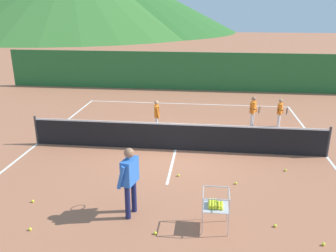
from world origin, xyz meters
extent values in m
plane|color=#A86647|center=(0.00, 0.00, 0.00)|extent=(120.00, 120.00, 0.00)
cube|color=white|center=(0.00, 6.10, 0.00)|extent=(10.10, 0.08, 0.01)
cube|color=white|center=(-5.05, 0.00, 0.00)|extent=(0.08, 12.40, 0.01)
cube|color=white|center=(5.05, 0.00, 0.00)|extent=(0.08, 12.40, 0.01)
cube|color=white|center=(0.00, 0.00, 0.00)|extent=(0.08, 5.06, 0.01)
cylinder|color=#333338|center=(-5.04, 0.00, 0.53)|extent=(0.08, 0.08, 1.05)
cylinder|color=#333338|center=(5.04, 0.00, 0.53)|extent=(0.08, 0.08, 1.05)
cube|color=black|center=(0.00, 0.00, 0.46)|extent=(10.00, 0.02, 0.92)
cube|color=white|center=(0.00, 0.00, 0.95)|extent=(10.00, 0.03, 0.06)
cylinder|color=#191E4C|center=(-0.71, -4.25, 0.43)|extent=(0.13, 0.13, 0.85)
cylinder|color=#191E4C|center=(-0.63, -3.93, 0.43)|extent=(0.13, 0.13, 0.85)
cube|color=blue|center=(-0.67, -4.09, 1.15)|extent=(0.35, 0.55, 0.60)
sphere|color=#996B4C|center=(-0.67, -4.09, 1.60)|extent=(0.24, 0.24, 0.24)
cylinder|color=blue|center=(-0.81, -4.35, 1.11)|extent=(0.25, 0.14, 0.58)
cylinder|color=blue|center=(-0.64, -3.79, 1.11)|extent=(0.19, 0.13, 0.59)
torus|color=#262628|center=(-0.89, -3.73, 1.05)|extent=(0.09, 0.29, 0.29)
cylinder|color=black|center=(-0.65, -3.79, 1.05)|extent=(0.22, 0.08, 0.03)
cylinder|color=silver|center=(-0.95, 1.91, 0.32)|extent=(0.09, 0.09, 0.63)
cylinder|color=silver|center=(-0.90, 1.67, 0.32)|extent=(0.09, 0.09, 0.63)
cube|color=orange|center=(-0.93, 1.79, 0.85)|extent=(0.24, 0.40, 0.44)
sphere|color=tan|center=(-0.93, 1.79, 1.19)|extent=(0.17, 0.17, 0.17)
cylinder|color=orange|center=(-0.91, 2.02, 0.83)|extent=(0.18, 0.10, 0.43)
cylinder|color=orange|center=(-0.85, 1.59, 0.82)|extent=(0.14, 0.09, 0.44)
cylinder|color=silver|center=(2.93, 2.88, 0.32)|extent=(0.10, 0.10, 0.64)
cylinder|color=silver|center=(2.85, 2.65, 0.32)|extent=(0.10, 0.10, 0.64)
cube|color=orange|center=(2.89, 2.77, 0.87)|extent=(0.30, 0.42, 0.45)
sphere|color=#996B4C|center=(2.89, 2.77, 1.21)|extent=(0.18, 0.18, 0.18)
cylinder|color=orange|center=(3.02, 2.96, 0.84)|extent=(0.19, 0.12, 0.44)
cylinder|color=orange|center=(2.85, 2.55, 0.84)|extent=(0.15, 0.11, 0.44)
torus|color=#262628|center=(3.10, 2.46, 0.84)|extent=(0.12, 0.28, 0.29)
cylinder|color=black|center=(2.87, 2.54, 0.84)|extent=(0.22, 0.10, 0.03)
cylinder|color=silver|center=(4.03, 3.02, 0.30)|extent=(0.09, 0.09, 0.59)
cylinder|color=silver|center=(3.95, 2.80, 0.30)|extent=(0.09, 0.09, 0.59)
cube|color=orange|center=(3.99, 2.91, 0.80)|extent=(0.27, 0.39, 0.42)
sphere|color=tan|center=(3.99, 2.91, 1.12)|extent=(0.16, 0.16, 0.16)
cylinder|color=orange|center=(4.11, 3.09, 0.78)|extent=(0.17, 0.11, 0.41)
cylinder|color=orange|center=(3.95, 2.71, 0.77)|extent=(0.14, 0.10, 0.41)
torus|color=#262628|center=(4.20, 2.62, 0.79)|extent=(0.12, 0.28, 0.29)
cylinder|color=black|center=(3.97, 2.70, 0.79)|extent=(0.22, 0.10, 0.03)
cylinder|color=#B7B7BC|center=(1.03, -4.10, 0.45)|extent=(0.02, 0.02, 0.89)
cylinder|color=#B7B7BC|center=(1.59, -4.10, 0.45)|extent=(0.02, 0.02, 0.89)
cylinder|color=#B7B7BC|center=(1.03, -4.66, 0.45)|extent=(0.02, 0.02, 0.89)
cylinder|color=#B7B7BC|center=(1.59, -4.66, 0.45)|extent=(0.02, 0.02, 0.89)
cube|color=#B7B7BC|center=(1.31, -4.38, 0.55)|extent=(0.56, 0.56, 0.01)
cube|color=#B7B7BC|center=(1.31, -4.10, 0.89)|extent=(0.56, 0.02, 0.02)
cube|color=#B7B7BC|center=(1.31, -4.66, 0.89)|extent=(0.56, 0.02, 0.02)
cube|color=#B7B7BC|center=(1.03, -4.38, 0.89)|extent=(0.02, 0.56, 0.02)
cube|color=#B7B7BC|center=(1.59, -4.38, 0.89)|extent=(0.02, 0.56, 0.02)
sphere|color=yellow|center=(1.18, -4.51, 0.59)|extent=(0.07, 0.07, 0.07)
sphere|color=yellow|center=(1.18, -4.44, 0.59)|extent=(0.07, 0.07, 0.07)
sphere|color=yellow|center=(1.17, -4.38, 0.58)|extent=(0.07, 0.07, 0.07)
sphere|color=yellow|center=(1.18, -4.32, 0.58)|extent=(0.07, 0.07, 0.07)
sphere|color=yellow|center=(1.18, -4.26, 0.58)|extent=(0.07, 0.07, 0.07)
sphere|color=yellow|center=(1.25, -4.52, 0.58)|extent=(0.07, 0.07, 0.07)
sphere|color=yellow|center=(1.25, -4.44, 0.59)|extent=(0.07, 0.07, 0.07)
sphere|color=yellow|center=(1.25, -4.38, 0.59)|extent=(0.07, 0.07, 0.07)
sphere|color=yellow|center=(1.25, -4.32, 0.58)|extent=(0.07, 0.07, 0.07)
sphere|color=yellow|center=(1.24, -4.26, 0.58)|extent=(0.07, 0.07, 0.07)
sphere|color=yellow|center=(1.30, -4.51, 0.59)|extent=(0.07, 0.07, 0.07)
sphere|color=yellow|center=(1.31, -4.45, 0.58)|extent=(0.07, 0.07, 0.07)
sphere|color=yellow|center=(1.30, -4.38, 0.58)|extent=(0.07, 0.07, 0.07)
sphere|color=yellow|center=(1.31, -4.32, 0.59)|extent=(0.07, 0.07, 0.07)
sphere|color=yellow|center=(1.31, -4.25, 0.58)|extent=(0.07, 0.07, 0.07)
sphere|color=yellow|center=(1.38, -4.51, 0.58)|extent=(0.07, 0.07, 0.07)
sphere|color=yellow|center=(1.37, -4.45, 0.59)|extent=(0.07, 0.07, 0.07)
sphere|color=yellow|center=(1.38, -4.38, 0.58)|extent=(0.07, 0.07, 0.07)
sphere|color=yellow|center=(1.38, -4.32, 0.59)|extent=(0.07, 0.07, 0.07)
sphere|color=yellow|center=(1.37, -4.25, 0.58)|extent=(0.07, 0.07, 0.07)
sphere|color=yellow|center=(1.44, -4.52, 0.58)|extent=(0.07, 0.07, 0.07)
sphere|color=yellow|center=(1.44, -4.44, 0.58)|extent=(0.07, 0.07, 0.07)
sphere|color=yellow|center=(1.44, -4.38, 0.58)|extent=(0.07, 0.07, 0.07)
sphere|color=yellow|center=(1.44, -4.32, 0.58)|extent=(0.07, 0.07, 0.07)
sphere|color=yellow|center=(1.44, -4.26, 0.58)|extent=(0.07, 0.07, 0.07)
sphere|color=yellow|center=(1.18, -4.51, 0.64)|extent=(0.07, 0.07, 0.07)
sphere|color=yellow|center=(1.18, -4.45, 0.64)|extent=(0.07, 0.07, 0.07)
sphere|color=yellow|center=(1.18, -4.39, 0.64)|extent=(0.07, 0.07, 0.07)
sphere|color=yellow|center=(1.18, -4.32, 0.64)|extent=(0.07, 0.07, 0.07)
sphere|color=yellow|center=(1.18, -4.26, 0.64)|extent=(0.07, 0.07, 0.07)
sphere|color=yellow|center=(1.24, -4.52, 0.64)|extent=(0.07, 0.07, 0.07)
sphere|color=yellow|center=(1.25, -4.45, 0.64)|extent=(0.07, 0.07, 0.07)
sphere|color=yellow|center=(1.24, -4.39, 0.64)|extent=(0.07, 0.07, 0.07)
sphere|color=yellow|center=(1.25, -4.32, 0.64)|extent=(0.07, 0.07, 0.07)
sphere|color=yellow|center=(1.25, -4.26, 0.64)|extent=(0.07, 0.07, 0.07)
sphere|color=yellow|center=(1.30, -4.52, 0.64)|extent=(0.07, 0.07, 0.07)
sphere|color=yellow|center=(1.31, -4.45, 0.64)|extent=(0.07, 0.07, 0.07)
sphere|color=yellow|center=(1.31, -4.39, 0.63)|extent=(0.07, 0.07, 0.07)
sphere|color=yellow|center=(1.31, -4.32, 0.64)|extent=(0.07, 0.07, 0.07)
sphere|color=yellow|center=(1.31, -4.25, 0.64)|extent=(0.07, 0.07, 0.07)
sphere|color=yellow|center=(1.38, -4.51, 0.64)|extent=(0.07, 0.07, 0.07)
sphere|color=yellow|center=(1.37, -4.45, 0.64)|extent=(0.07, 0.07, 0.07)
sphere|color=yellow|center=(1.37, -4.38, 0.64)|extent=(0.07, 0.07, 0.07)
sphere|color=yellow|center=(1.92, -2.27, 0.03)|extent=(0.07, 0.07, 0.07)
sphere|color=yellow|center=(0.02, -4.78, 0.03)|extent=(0.07, 0.07, 0.07)
sphere|color=yellow|center=(0.28, -1.98, 0.03)|extent=(0.07, 0.07, 0.07)
sphere|color=yellow|center=(-2.77, -4.97, 0.03)|extent=(0.07, 0.07, 0.07)
sphere|color=yellow|center=(-3.28, -3.85, 0.03)|extent=(0.07, 0.07, 0.07)
sphere|color=yellow|center=(3.56, -4.75, 0.03)|extent=(0.07, 0.07, 0.07)
sphere|color=yellow|center=(3.47, -1.26, 0.03)|extent=(0.07, 0.07, 0.07)
sphere|color=yellow|center=(2.67, -4.20, 0.03)|extent=(0.07, 0.07, 0.07)
cube|color=#286B33|center=(0.00, 9.31, 1.12)|extent=(22.23, 0.08, 2.24)
camera|label=1|loc=(1.05, -11.14, 4.72)|focal=37.21mm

